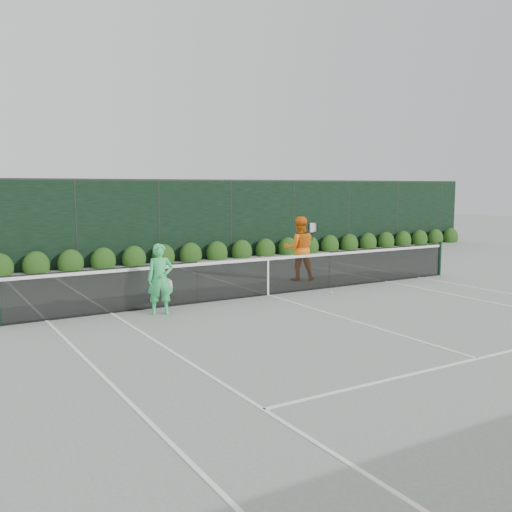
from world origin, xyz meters
TOP-DOWN VIEW (x-y plane):
  - ground at (0.00, 0.00)m, footprint 80.00×80.00m
  - tennis_net at (-0.02, 0.00)m, footprint 12.90×0.10m
  - player_woman at (-3.19, -0.64)m, footprint 0.67×0.52m
  - player_man at (2.07, 1.52)m, footprint 1.14×1.04m
  - court_lines at (0.00, 0.00)m, footprint 11.03×23.83m
  - windscreen_fence at (0.00, -2.71)m, footprint 32.00×21.07m
  - hedge_row at (-0.00, 7.15)m, footprint 31.66×0.65m
  - tennis_balls at (0.67, 0.59)m, footprint 4.15×1.97m

SIDE VIEW (x-z plane):
  - ground at x=0.00m, z-range 0.00..0.00m
  - court_lines at x=0.00m, z-range 0.00..0.01m
  - tennis_balls at x=0.67m, z-range 0.00..0.07m
  - hedge_row at x=0.00m, z-range -0.23..0.70m
  - tennis_net at x=-0.02m, z-range 0.00..1.07m
  - player_woman at x=-3.19m, z-range 0.00..1.56m
  - player_man at x=2.07m, z-range 0.00..1.91m
  - windscreen_fence at x=0.00m, z-range -0.02..3.04m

